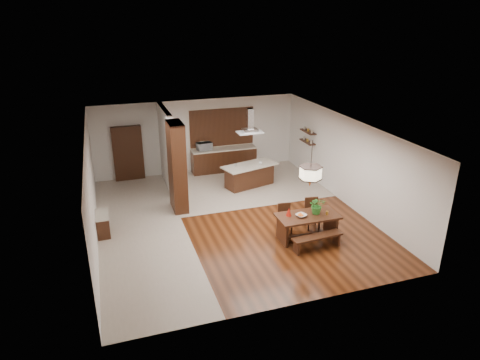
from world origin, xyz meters
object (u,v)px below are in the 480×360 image
object	(u,v)px
dining_chair_right	(313,214)
dining_table	(307,221)
microwave	(204,146)
dining_chair_left	(285,219)
fruit_bowl	(301,215)
pendant_lantern	(311,164)
range_hood	(250,121)
dining_bench	(317,242)
hallway_console	(103,224)
kitchen_island	(249,175)
island_cup	(261,163)
foliage_plant	(317,205)

from	to	relation	value
dining_chair_right	dining_table	bearing A→B (deg)	-120.87
dining_chair_right	microwave	distance (m)	5.91
dining_chair_left	fruit_bowl	bearing A→B (deg)	-62.71
dining_chair_right	pendant_lantern	xyz separation A→B (m)	(-0.44, -0.53, 1.79)
pendant_lantern	range_hood	bearing A→B (deg)	93.35
microwave	fruit_bowl	bearing A→B (deg)	-91.36
dining_bench	dining_chair_left	size ratio (longest dim) A/B	1.70
fruit_bowl	hallway_console	bearing A→B (deg)	158.24
dining_chair_right	kitchen_island	xyz separation A→B (m)	(-0.69, 3.68, -0.03)
dining_bench	microwave	world-z (taller)	microwave
dining_bench	island_cup	bearing A→B (deg)	88.16
dining_chair_right	island_cup	world-z (taller)	island_cup
hallway_console	pendant_lantern	world-z (taller)	pendant_lantern
dining_chair_left	pendant_lantern	world-z (taller)	pendant_lantern
fruit_bowl	microwave	xyz separation A→B (m)	(-1.26, 6.10, 0.34)
kitchen_island	fruit_bowl	bearing A→B (deg)	-105.06
dining_table	pendant_lantern	xyz separation A→B (m)	(0.00, 0.00, 1.71)
microwave	dining_bench	bearing A→B (deg)	-90.64
fruit_bowl	microwave	world-z (taller)	microwave
dining_chair_right	range_hood	distance (m)	4.25
foliage_plant	fruit_bowl	distance (m)	0.55
island_cup	microwave	xyz separation A→B (m)	(-1.62, 1.95, 0.22)
fruit_bowl	island_cup	xyz separation A→B (m)	(0.37, 4.15, 0.13)
hallway_console	dining_chair_right	xyz separation A→B (m)	(5.93, -1.55, 0.14)
dining_table	kitchen_island	world-z (taller)	kitchen_island
hallway_console	dining_bench	bearing A→B (deg)	-26.28
dining_table	foliage_plant	size ratio (longest dim) A/B	3.50
dining_chair_right	foliage_plant	world-z (taller)	foliage_plant
dining_bench	kitchen_island	bearing A→B (deg)	92.85
dining_chair_left	pendant_lantern	size ratio (longest dim) A/B	0.65
dining_chair_right	foliage_plant	size ratio (longest dim) A/B	1.83
dining_bench	island_cup	world-z (taller)	island_cup
dining_chair_left	pendant_lantern	xyz separation A→B (m)	(0.43, -0.54, 1.82)
foliage_plant	dining_chair_right	bearing A→B (deg)	73.06
island_cup	hallway_console	bearing A→B (deg)	-160.06
dining_bench	range_hood	xyz separation A→B (m)	(-0.24, 4.84, 2.26)
hallway_console	range_hood	distance (m)	6.06
pendant_lantern	fruit_bowl	bearing A→B (deg)	-173.37
dining_chair_right	foliage_plant	xyz separation A→B (m)	(-0.15, -0.51, 0.52)
hallway_console	island_cup	xyz separation A→B (m)	(5.64, 2.05, 0.57)
hallway_console	fruit_bowl	bearing A→B (deg)	-21.76
foliage_plant	microwave	bearing A→B (deg)	106.23
dining_bench	fruit_bowl	xyz separation A→B (m)	(-0.21, 0.60, 0.56)
dining_chair_right	dining_chair_left	bearing A→B (deg)	-171.58
fruit_bowl	range_hood	distance (m)	4.57
foliage_plant	kitchen_island	world-z (taller)	foliage_plant
range_hood	island_cup	world-z (taller)	range_hood
dining_chair_right	kitchen_island	size ratio (longest dim) A/B	0.42
dining_bench	microwave	xyz separation A→B (m)	(-1.47, 6.71, 0.90)
kitchen_island	dining_chair_right	bearing A→B (deg)	-94.87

